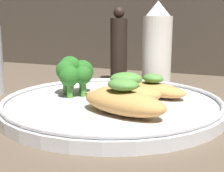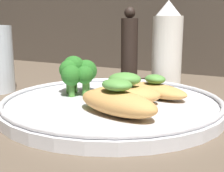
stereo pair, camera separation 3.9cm
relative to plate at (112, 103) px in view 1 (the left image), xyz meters
The scene contains 8 objects.
ground_plane 1.49cm from the plate, ahead, with size 180.00×180.00×1.00cm, color brown.
plate is the anchor object (origin of this frame).
grilled_meat_front 7.23cm from the plate, 53.61° to the right, with size 11.92×7.14×4.21cm.
grilled_meat_middle 3.37cm from the plate, 19.84° to the right, with size 10.70×8.43×4.22cm.
grilled_meat_back 6.70cm from the plate, 47.38° to the left, with size 11.48×7.25×3.35cm.
broccoli_bunch 7.77cm from the plate, behind, with size 6.09×7.09×5.77cm.
sauce_bottle 22.01cm from the plate, 89.29° to the left, with size 5.90×5.90×16.77cm.
pepper_grinder 23.38cm from the plate, 112.16° to the left, with size 3.61×3.61×15.86cm.
Camera 1 is at (16.76, -34.56, 11.05)cm, focal length 45.00 mm.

